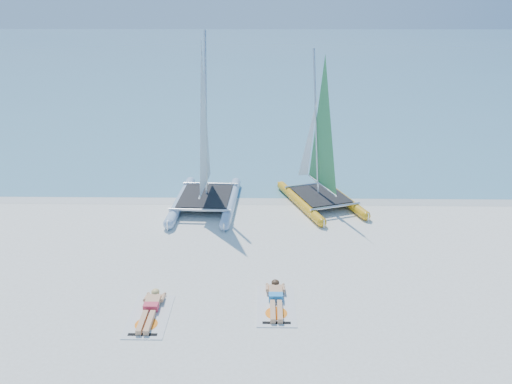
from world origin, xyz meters
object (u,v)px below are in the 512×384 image
(towel_a, at_px, (149,316))
(sunbather_b, at_px, (276,298))
(catamaran_blue, at_px, (204,156))
(catamaran_yellow, at_px, (317,154))
(sunbather_a, at_px, (151,308))
(towel_b, at_px, (276,306))

(towel_a, bearing_deg, sunbather_b, 12.34)
(catamaran_blue, relative_size, towel_a, 3.57)
(catamaran_yellow, bearing_deg, towel_a, -141.53)
(towel_a, xyz_separation_m, sunbather_a, (0.00, 0.19, 0.11))
(sunbather_a, distance_m, towel_b, 3.20)
(sunbather_a, bearing_deg, catamaran_blue, 84.76)
(towel_a, bearing_deg, catamaran_yellow, 57.97)
(catamaran_yellow, distance_m, sunbather_b, 7.58)
(catamaran_yellow, bearing_deg, towel_b, -122.75)
(catamaran_blue, height_order, sunbather_a, catamaran_blue)
(towel_a, bearing_deg, catamaran_blue, 84.90)
(towel_a, relative_size, towel_b, 1.00)
(sunbather_a, relative_size, towel_b, 0.93)
(towel_a, relative_size, sunbather_b, 1.07)
(catamaran_yellow, distance_m, towel_b, 7.78)
(catamaran_blue, distance_m, sunbather_a, 7.34)
(sunbather_b, bearing_deg, catamaran_blue, 111.14)
(towel_b, bearing_deg, towel_a, -170.99)
(catamaran_blue, bearing_deg, sunbather_a, -92.92)
(towel_a, height_order, towel_b, same)
(towel_a, relative_size, sunbather_a, 1.07)
(catamaran_blue, bearing_deg, sunbather_b, -66.54)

